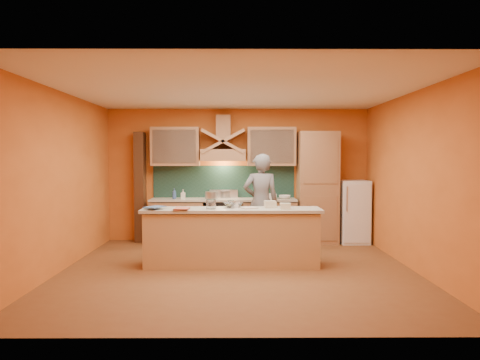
{
  "coord_description": "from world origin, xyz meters",
  "views": [
    {
      "loc": [
        -0.0,
        -6.61,
        1.77
      ],
      "look_at": [
        0.04,
        0.9,
        1.38
      ],
      "focal_mm": 32.0,
      "sensor_mm": 36.0,
      "label": 1
    }
  ],
  "objects_px": {
    "fridge": "(353,212)",
    "kitchen_scale": "(235,205)",
    "person": "(261,202)",
    "stove": "(223,221)",
    "mixing_bowl": "(233,205)"
  },
  "relations": [
    {
      "from": "stove",
      "to": "fridge",
      "type": "relative_size",
      "value": 0.69
    },
    {
      "from": "fridge",
      "to": "person",
      "type": "bearing_deg",
      "value": -158.96
    },
    {
      "from": "fridge",
      "to": "mixing_bowl",
      "type": "relative_size",
      "value": 4.12
    },
    {
      "from": "stove",
      "to": "kitchen_scale",
      "type": "height_order",
      "value": "kitchen_scale"
    },
    {
      "from": "stove",
      "to": "kitchen_scale",
      "type": "relative_size",
      "value": 7.66
    },
    {
      "from": "kitchen_scale",
      "to": "mixing_bowl",
      "type": "relative_size",
      "value": 0.37
    },
    {
      "from": "person",
      "to": "mixing_bowl",
      "type": "bearing_deg",
      "value": 58.24
    },
    {
      "from": "person",
      "to": "stove",
      "type": "bearing_deg",
      "value": -49.96
    },
    {
      "from": "fridge",
      "to": "person",
      "type": "distance_m",
      "value": 2.12
    },
    {
      "from": "fridge",
      "to": "kitchen_scale",
      "type": "xyz_separation_m",
      "value": [
        -2.44,
        -1.83,
        0.34
      ]
    },
    {
      "from": "person",
      "to": "fridge",
      "type": "bearing_deg",
      "value": -163.2
    },
    {
      "from": "stove",
      "to": "kitchen_scale",
      "type": "distance_m",
      "value": 1.93
    },
    {
      "from": "fridge",
      "to": "person",
      "type": "height_order",
      "value": "person"
    },
    {
      "from": "person",
      "to": "kitchen_scale",
      "type": "xyz_separation_m",
      "value": [
        -0.48,
        -1.08,
        0.07
      ]
    },
    {
      "from": "fridge",
      "to": "mixing_bowl",
      "type": "height_order",
      "value": "fridge"
    }
  ]
}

